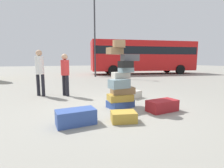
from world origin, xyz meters
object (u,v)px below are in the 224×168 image
(person_tourist_with_camera, at_px, (65,71))
(parked_bus, at_px, (143,55))
(suitcase_tower, at_px, (121,82))
(person_bearded_onlooker, at_px, (40,69))
(suitcase_maroon_upright_blue, at_px, (162,106))
(suitcase_cream_white_trunk, at_px, (133,94))
(suitcase_tan_left_side, at_px, (124,117))
(lamp_post, at_px, (95,25))
(suitcase_navy_right_side, at_px, (76,117))

(person_tourist_with_camera, distance_m, parked_bus, 11.81)
(suitcase_tower, xyz_separation_m, person_bearded_onlooker, (-2.04, 2.61, 0.29))
(suitcase_maroon_upright_blue, bearing_deg, suitcase_cream_white_trunk, 81.49)
(suitcase_tower, relative_size, suitcase_tan_left_side, 3.49)
(suitcase_maroon_upright_blue, height_order, parked_bus, parked_bus)
(lamp_post, bearing_deg, parked_bus, 11.56)
(suitcase_maroon_upright_blue, bearing_deg, suitcase_tan_left_side, -171.93)
(suitcase_tan_left_side, xyz_separation_m, parked_bus, (8.04, 11.16, 1.72))
(suitcase_tan_left_side, distance_m, person_bearded_onlooker, 4.08)
(person_bearded_onlooker, distance_m, lamp_post, 8.27)
(suitcase_cream_white_trunk, distance_m, person_bearded_onlooker, 3.53)
(suitcase_maroon_upright_blue, xyz_separation_m, person_tourist_with_camera, (-1.99, 3.00, 0.78))
(person_tourist_with_camera, xyz_separation_m, parked_bus, (8.75, 7.88, 0.91))
(lamp_post, bearing_deg, person_tourist_with_camera, -116.52)
(suitcase_cream_white_trunk, relative_size, lamp_post, 0.09)
(suitcase_tower, relative_size, parked_bus, 0.18)
(lamp_post, bearing_deg, suitcase_maroon_upright_blue, -98.11)
(suitcase_tower, xyz_separation_m, person_tourist_with_camera, (-1.18, 2.23, 0.21))
(person_bearded_onlooker, height_order, lamp_post, lamp_post)
(person_tourist_with_camera, bearing_deg, suitcase_maroon_upright_blue, 8.65)
(suitcase_navy_right_side, relative_size, person_tourist_with_camera, 0.51)
(suitcase_tan_left_side, distance_m, suitcase_maroon_upright_blue, 1.31)
(suitcase_maroon_upright_blue, height_order, suitcase_navy_right_side, suitcase_navy_right_side)
(suitcase_maroon_upright_blue, distance_m, lamp_post, 10.64)
(person_bearded_onlooker, relative_size, parked_bus, 0.16)
(person_tourist_with_camera, bearing_deg, suitcase_tan_left_side, -12.64)
(suitcase_navy_right_side, bearing_deg, suitcase_maroon_upright_blue, -1.11)
(suitcase_navy_right_side, height_order, person_bearded_onlooker, person_bearded_onlooker)
(suitcase_tan_left_side, distance_m, suitcase_cream_white_trunk, 2.41)
(suitcase_tan_left_side, height_order, parked_bus, parked_bus)
(person_tourist_with_camera, distance_m, lamp_post, 8.21)
(suitcase_navy_right_side, distance_m, parked_bus, 14.24)
(person_bearded_onlooker, distance_m, parked_bus, 12.21)
(suitcase_tan_left_side, distance_m, lamp_post, 11.15)
(suitcase_tower, bearing_deg, suitcase_navy_right_side, -151.24)
(suitcase_tower, distance_m, person_tourist_with_camera, 2.53)
(suitcase_tower, relative_size, suitcase_navy_right_side, 2.34)
(suitcase_tower, bearing_deg, person_tourist_with_camera, 117.98)
(suitcase_tower, relative_size, person_tourist_with_camera, 1.19)
(suitcase_tower, height_order, person_tourist_with_camera, suitcase_tower)
(suitcase_navy_right_side, bearing_deg, person_tourist_with_camera, 83.51)
(suitcase_tower, relative_size, lamp_post, 0.29)
(suitcase_tan_left_side, relative_size, suitcase_navy_right_side, 0.67)
(suitcase_tan_left_side, bearing_deg, person_bearded_onlooker, 129.35)
(person_tourist_with_camera, bearing_deg, suitcase_navy_right_side, -29.78)
(person_bearded_onlooker, bearing_deg, suitcase_tower, -10.22)
(suitcase_cream_white_trunk, relative_size, person_tourist_with_camera, 0.36)
(suitcase_navy_right_side, height_order, lamp_post, lamp_post)
(suitcase_tower, bearing_deg, suitcase_tan_left_side, -114.27)
(suitcase_tower, xyz_separation_m, suitcase_navy_right_side, (-1.44, -0.79, -0.56))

